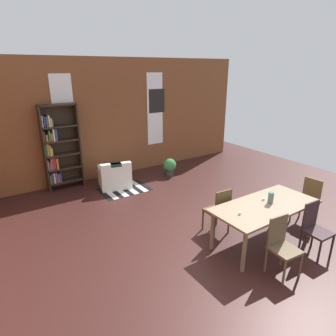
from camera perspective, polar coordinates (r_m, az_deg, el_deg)
The scene contains 17 objects.
ground_plane at distance 5.72m, azimuth 8.83°, elevation -13.88°, with size 11.37×11.37×0.00m, color #371A18.
back_wall_brick at distance 8.68m, azimuth -10.80°, elevation 9.56°, with size 8.95×0.12×3.39m, color brown.
window_pane_0 at distance 8.16m, azimuth -19.78°, elevation 9.37°, with size 0.55×0.02×2.20m, color white.
window_pane_1 at distance 9.22m, azimuth -2.59°, elevation 11.49°, with size 0.55×0.02×2.20m, color white.
dining_table at distance 5.53m, azimuth 18.63°, elevation -7.66°, with size 2.03×0.94×0.78m.
vase_on_table at distance 5.54m, azimuth 19.63°, elevation -5.56°, with size 0.10×0.10×0.21m, color #4C7266.
tealight_candle_0 at distance 5.02m, azimuth 14.01°, elevation -8.67°, with size 0.04×0.04×0.04m, color silver.
tealight_candle_1 at distance 5.65m, azimuth 18.32°, elevation -5.89°, with size 0.04×0.04×0.04m, color silver.
dining_chair_near_left at distance 4.95m, azimuth 21.52°, elevation -13.83°, with size 0.44×0.44×0.95m.
dining_chair_head_right at distance 6.68m, azimuth 25.88°, elevation -5.64°, with size 0.42×0.42×0.95m.
dining_chair_near_right at distance 5.64m, azimuth 26.98°, elevation -10.38°, with size 0.42×0.42×0.95m.
dining_chair_far_left at distance 5.70m, azimuth 10.02°, elevation -8.10°, with size 0.42×0.42×0.95m.
bookshelf_tall at distance 8.07m, azimuth -20.82°, elevation 3.71°, with size 0.94×0.30×2.24m.
armchair_white at distance 8.02m, azimuth -10.46°, elevation -1.72°, with size 0.96×0.96×0.75m.
potted_plant_by_shelf at distance 8.68m, azimuth 0.30°, elevation 0.36°, with size 0.40×0.40×0.53m.
striped_rug at distance 7.88m, azimuth -8.63°, elevation -4.16°, with size 1.28×0.92×0.01m.
framed_picture at distance 9.22m, azimuth -2.25°, elevation 13.11°, with size 0.56×0.03×0.72m, color black.
Camera 1 is at (-3.33, -3.46, 3.10)m, focal length 30.86 mm.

